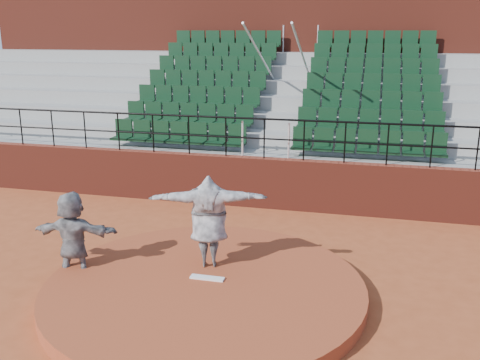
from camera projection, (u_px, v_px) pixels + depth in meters
name	position (u px, v px, depth m)	size (l,w,h in m)	color
ground	(205.00, 296.00, 9.24)	(90.00, 90.00, 0.00)	#A14824
pitchers_mound	(205.00, 289.00, 9.20)	(5.50, 5.50, 0.25)	#994022
pitching_rubber	(207.00, 278.00, 9.30)	(0.60, 0.15, 0.03)	white
boundary_wall	(264.00, 183.00, 13.73)	(24.00, 0.30, 1.30)	maroon
wall_railing	(264.00, 130.00, 13.36)	(24.04, 0.05, 1.03)	black
seating_deck	(287.00, 128.00, 16.92)	(24.00, 5.97, 4.63)	gray
press_box_facade	(305.00, 55.00, 20.05)	(24.00, 3.00, 7.10)	maroon
pitcher	(209.00, 221.00, 9.64)	(2.10, 0.57, 1.71)	black
fielder	(73.00, 236.00, 9.65)	(1.55, 0.49, 1.68)	black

